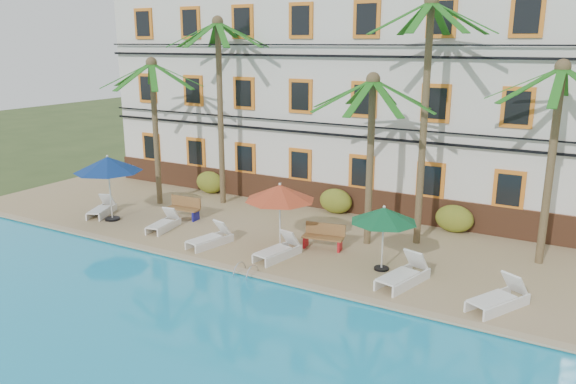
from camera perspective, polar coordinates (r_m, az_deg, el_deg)
The scene contains 25 objects.
ground at distance 19.78m, azimuth -4.61°, elevation -7.53°, with size 100.00×100.00×0.00m, color #384C23.
pool_deck at distance 23.77m, azimuth 2.16°, elevation -3.25°, with size 30.00×12.00×0.25m, color tan.
swimming_pool at distance 15.10m, azimuth -20.25°, elevation -15.64°, with size 26.00×12.00×0.20m, color #1CA1D4.
pool_coping at distance 18.99m, azimuth -6.16°, elevation -7.64°, with size 30.00×0.35×0.06m, color tan.
hotel_building at distance 27.18m, azimuth 7.20°, elevation 10.26°, with size 25.40×6.44×10.22m.
palm_a at distance 26.16m, azimuth -13.43°, elevation 8.17°, with size 4.52×4.52×6.68m.
palm_b at distance 25.64m, azimuth -6.97°, elevation 10.60°, with size 4.52×4.52×8.43m.
palm_c at distance 20.33m, azimuth 8.44°, elevation 5.93°, with size 4.52×4.52×6.31m.
palm_d at distance 20.56m, azimuth 13.84°, elevation 9.98°, with size 4.52×4.52×8.90m.
palm_e at distance 20.09m, azimuth 25.46°, elevation 5.39°, with size 4.52×4.52×6.81m.
shrub_left at distance 28.22m, azimuth -7.95°, elevation 0.98°, with size 1.50×0.90×1.10m, color #255C1A.
shrub_mid at distance 24.74m, azimuth 4.88°, elevation -0.92°, with size 1.50×0.90×1.10m, color #255C1A.
shrub_right at distance 23.17m, azimuth 16.54°, elevation -2.61°, with size 1.50×0.90×1.10m, color #255C1A.
umbrella_blue at distance 24.42m, azimuth -17.83°, elevation 2.67°, with size 2.81×2.81×2.81m.
umbrella_red at distance 19.77m, azimuth -0.83°, elevation -0.10°, with size 2.54×2.54×2.54m.
umbrella_green at distance 18.43m, azimuth 9.71°, elevation -2.34°, with size 2.21×2.21×2.22m.
lounger_a at distance 25.80m, azimuth -18.38°, elevation -1.62°, with size 1.27×1.88×0.84m.
lounger_b at distance 23.15m, azimuth -12.50°, elevation -3.10°, with size 0.87×1.79×0.81m.
lounger_c at distance 21.06m, azimuth -7.87°, elevation -4.66°, with size 1.05×1.92×0.86m.
lounger_d at distance 19.70m, azimuth -0.99°, elevation -5.89°, with size 1.04×1.99×0.89m.
lounger_e at distance 18.00m, azimuth 11.67°, elevation -8.20°, with size 1.24×2.19×0.98m.
lounger_f at distance 17.23m, azimuth 20.64°, elevation -10.03°, with size 1.56×2.09×0.94m.
bench_left at distance 24.40m, azimuth -10.52°, elevation -1.55°, with size 1.52×0.56×0.93m.
bench_right at distance 20.56m, azimuth 3.61°, elevation -4.47°, with size 1.56×0.72×0.93m.
pool_ladder at distance 18.50m, azimuth -4.29°, elevation -8.33°, with size 0.54×0.74×0.74m.
Camera 1 is at (10.36, -15.05, 7.56)m, focal length 35.00 mm.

